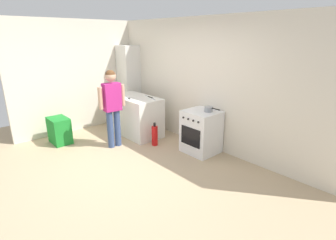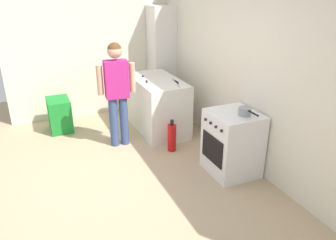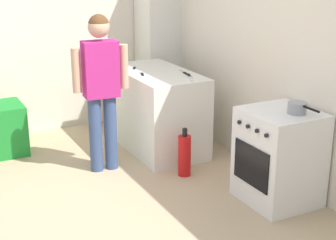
{
  "view_description": "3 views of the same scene",
  "coord_description": "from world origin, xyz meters",
  "px_view_note": "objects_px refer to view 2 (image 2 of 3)",
  "views": [
    {
      "loc": [
        3.53,
        -2.13,
        2.24
      ],
      "look_at": [
        0.13,
        0.9,
        0.76
      ],
      "focal_mm": 28.0,
      "sensor_mm": 36.0,
      "label": 1
    },
    {
      "loc": [
        3.54,
        -0.75,
        2.36
      ],
      "look_at": [
        0.03,
        0.8,
        0.76
      ],
      "focal_mm": 35.0,
      "sensor_mm": 36.0,
      "label": 2
    },
    {
      "loc": [
        3.67,
        -1.26,
        2.16
      ],
      "look_at": [
        -0.13,
        0.71,
        0.76
      ],
      "focal_mm": 55.0,
      "sensor_mm": 36.0,
      "label": 3
    }
  ],
  "objects_px": {
    "knife_chef": "(178,84)",
    "knife_carving": "(147,80)",
    "recycling_crate_upper": "(59,107)",
    "knife_utility": "(175,80)",
    "person": "(117,87)",
    "knife_bread": "(142,78)",
    "larder_cabinet": "(162,59)",
    "fire_extinguisher": "(172,137)",
    "pot": "(245,111)",
    "oven_left": "(232,143)",
    "recycling_crate_lower": "(61,122)"
  },
  "relations": [
    {
      "from": "knife_chef",
      "to": "knife_carving",
      "type": "relative_size",
      "value": 0.93
    },
    {
      "from": "recycling_crate_upper",
      "to": "knife_chef",
      "type": "bearing_deg",
      "value": 58.21
    },
    {
      "from": "knife_utility",
      "to": "person",
      "type": "distance_m",
      "value": 1.01
    },
    {
      "from": "knife_bread",
      "to": "person",
      "type": "height_order",
      "value": "person"
    },
    {
      "from": "knife_carving",
      "to": "recycling_crate_upper",
      "type": "relative_size",
      "value": 0.62
    },
    {
      "from": "person",
      "to": "larder_cabinet",
      "type": "relative_size",
      "value": 0.8
    },
    {
      "from": "knife_utility",
      "to": "knife_carving",
      "type": "bearing_deg",
      "value": -116.95
    },
    {
      "from": "knife_chef",
      "to": "larder_cabinet",
      "type": "bearing_deg",
      "value": 167.95
    },
    {
      "from": "fire_extinguisher",
      "to": "knife_utility",
      "type": "bearing_deg",
      "value": 152.0
    },
    {
      "from": "pot",
      "to": "larder_cabinet",
      "type": "bearing_deg",
      "value": 179.24
    },
    {
      "from": "knife_utility",
      "to": "oven_left",
      "type": "bearing_deg",
      "value": 5.45
    },
    {
      "from": "knife_bread",
      "to": "larder_cabinet",
      "type": "xyz_separation_m",
      "value": [
        -0.8,
        0.69,
        0.1
      ]
    },
    {
      "from": "person",
      "to": "larder_cabinet",
      "type": "distance_m",
      "value": 1.77
    },
    {
      "from": "knife_chef",
      "to": "larder_cabinet",
      "type": "height_order",
      "value": "larder_cabinet"
    },
    {
      "from": "recycling_crate_lower",
      "to": "knife_utility",
      "type": "bearing_deg",
      "value": 64.56
    },
    {
      "from": "knife_chef",
      "to": "pot",
      "type": "bearing_deg",
      "value": 10.52
    },
    {
      "from": "knife_chef",
      "to": "larder_cabinet",
      "type": "distance_m",
      "value": 1.41
    },
    {
      "from": "oven_left",
      "to": "recycling_crate_upper",
      "type": "distance_m",
      "value": 3.04
    },
    {
      "from": "recycling_crate_upper",
      "to": "fire_extinguisher",
      "type": "bearing_deg",
      "value": 44.46
    },
    {
      "from": "oven_left",
      "to": "knife_utility",
      "type": "xyz_separation_m",
      "value": [
        -1.5,
        -0.14,
        0.48
      ]
    },
    {
      "from": "knife_carving",
      "to": "knife_utility",
      "type": "xyz_separation_m",
      "value": [
        0.21,
        0.41,
        0.0
      ]
    },
    {
      "from": "knife_bread",
      "to": "oven_left",
      "type": "bearing_deg",
      "value": 17.8
    },
    {
      "from": "knife_carving",
      "to": "person",
      "type": "bearing_deg",
      "value": -61.33
    },
    {
      "from": "recycling_crate_lower",
      "to": "recycling_crate_upper",
      "type": "relative_size",
      "value": 1.0
    },
    {
      "from": "knife_bread",
      "to": "knife_chef",
      "type": "bearing_deg",
      "value": 34.95
    },
    {
      "from": "knife_utility",
      "to": "recycling_crate_upper",
      "type": "relative_size",
      "value": 0.48
    },
    {
      "from": "knife_utility",
      "to": "knife_bread",
      "type": "bearing_deg",
      "value": -127.57
    },
    {
      "from": "pot",
      "to": "person",
      "type": "relative_size",
      "value": 0.21
    },
    {
      "from": "pot",
      "to": "person",
      "type": "xyz_separation_m",
      "value": [
        -1.5,
        -1.21,
        0.05
      ]
    },
    {
      "from": "knife_carving",
      "to": "person",
      "type": "xyz_separation_m",
      "value": [
        0.32,
        -0.59,
        0.05
      ]
    },
    {
      "from": "fire_extinguisher",
      "to": "larder_cabinet",
      "type": "xyz_separation_m",
      "value": [
        -1.78,
        0.58,
        0.78
      ]
    },
    {
      "from": "recycling_crate_upper",
      "to": "recycling_crate_lower",
      "type": "bearing_deg",
      "value": 0.0
    },
    {
      "from": "knife_chef",
      "to": "recycling_crate_upper",
      "type": "height_order",
      "value": "knife_chef"
    },
    {
      "from": "fire_extinguisher",
      "to": "larder_cabinet",
      "type": "distance_m",
      "value": 2.03
    },
    {
      "from": "oven_left",
      "to": "larder_cabinet",
      "type": "xyz_separation_m",
      "value": [
        -2.65,
        0.1,
        0.57
      ]
    },
    {
      "from": "person",
      "to": "recycling_crate_lower",
      "type": "xyz_separation_m",
      "value": [
        -0.96,
        -0.78,
        -0.81
      ]
    },
    {
      "from": "knife_utility",
      "to": "recycling_crate_lower",
      "type": "distance_m",
      "value": 2.12
    },
    {
      "from": "oven_left",
      "to": "person",
      "type": "distance_m",
      "value": 1.87
    },
    {
      "from": "knife_carving",
      "to": "larder_cabinet",
      "type": "height_order",
      "value": "larder_cabinet"
    },
    {
      "from": "fire_extinguisher",
      "to": "person",
      "type": "bearing_deg",
      "value": -127.93
    },
    {
      "from": "knife_chef",
      "to": "recycling_crate_upper",
      "type": "distance_m",
      "value": 2.1
    },
    {
      "from": "knife_utility",
      "to": "recycling_crate_lower",
      "type": "bearing_deg",
      "value": -115.44
    },
    {
      "from": "pot",
      "to": "larder_cabinet",
      "type": "height_order",
      "value": "larder_cabinet"
    },
    {
      "from": "fire_extinguisher",
      "to": "recycling_crate_lower",
      "type": "distance_m",
      "value": 2.07
    },
    {
      "from": "recycling_crate_upper",
      "to": "knife_bread",
      "type": "bearing_deg",
      "value": 69.35
    },
    {
      "from": "pot",
      "to": "knife_carving",
      "type": "height_order",
      "value": "pot"
    },
    {
      "from": "pot",
      "to": "knife_chef",
      "type": "distance_m",
      "value": 1.41
    },
    {
      "from": "recycling_crate_upper",
      "to": "pot",
      "type": "bearing_deg",
      "value": 39.0
    },
    {
      "from": "oven_left",
      "to": "fire_extinguisher",
      "type": "relative_size",
      "value": 1.7
    },
    {
      "from": "knife_bread",
      "to": "recycling_crate_lower",
      "type": "distance_m",
      "value": 1.62
    }
  ]
}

